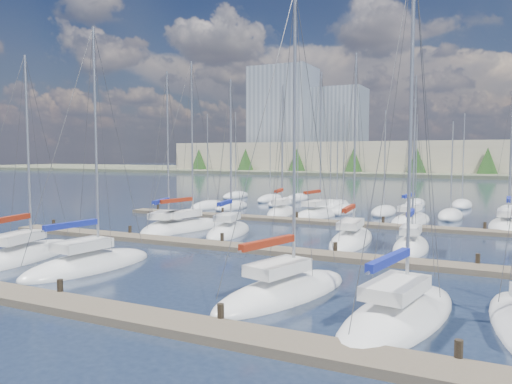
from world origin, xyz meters
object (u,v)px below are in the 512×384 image
at_px(sailboat_h, 166,229).
at_px(sailboat_d, 284,292).
at_px(sailboat_b, 23,256).
at_px(sailboat_l, 411,247).
at_px(sailboat_i, 187,227).
at_px(sailboat_j, 229,231).
at_px(sailboat_k, 351,239).
at_px(sailboat_c, 89,265).
at_px(sailboat_e, 399,316).
at_px(sailboat_o, 317,214).
at_px(sailboat_p, 411,220).
at_px(sailboat_q, 508,226).
at_px(sailboat_n, 281,212).

xyz_separation_m(sailboat_h, sailboat_d, (15.91, -13.06, 0.01)).
bearing_deg(sailboat_h, sailboat_b, -111.17).
bearing_deg(sailboat_l, sailboat_i, 174.27).
xyz_separation_m(sailboat_j, sailboat_k, (9.66, 0.61, 0.00)).
relative_size(sailboat_c, sailboat_b, 1.08).
height_order(sailboat_h, sailboat_e, sailboat_e).
height_order(sailboat_j, sailboat_l, sailboat_j).
xyz_separation_m(sailboat_b, sailboat_k, (16.13, 14.23, 0.02)).
bearing_deg(sailboat_o, sailboat_h, -110.79).
xyz_separation_m(sailboat_b, sailboat_e, (22.22, -1.43, 0.01)).
bearing_deg(sailboat_i, sailboat_p, 49.59).
bearing_deg(sailboat_i, sailboat_q, 38.70).
bearing_deg(sailboat_d, sailboat_q, 86.28).
xyz_separation_m(sailboat_i, sailboat_o, (6.77, 13.14, -0.00)).
xyz_separation_m(sailboat_c, sailboat_d, (11.72, -0.27, 0.01)).
relative_size(sailboat_i, sailboat_d, 1.03).
relative_size(sailboat_c, sailboat_p, 0.98).
xyz_separation_m(sailboat_q, sailboat_l, (-5.82, -13.37, 0.01)).
distance_m(sailboat_d, sailboat_j, 17.55).
height_order(sailboat_b, sailboat_l, sailboat_b).
relative_size(sailboat_b, sailboat_p, 0.91).
bearing_deg(sailboat_e, sailboat_h, 155.94).
bearing_deg(sailboat_q, sailboat_l, -112.39).
bearing_deg(sailboat_d, sailboat_e, 3.55).
distance_m(sailboat_k, sailboat_l, 4.39).
height_order(sailboat_j, sailboat_k, sailboat_k).
bearing_deg(sailboat_b, sailboat_e, -15.84).
height_order(sailboat_p, sailboat_e, sailboat_e).
relative_size(sailboat_b, sailboat_l, 1.22).
bearing_deg(sailboat_o, sailboat_n, -173.86).
bearing_deg(sailboat_h, sailboat_c, -87.82).
bearing_deg(sailboat_d, sailboat_h, 155.68).
xyz_separation_m(sailboat_e, sailboat_k, (-6.09, 15.65, 0.01)).
bearing_deg(sailboat_k, sailboat_p, 75.32).
relative_size(sailboat_p, sailboat_o, 0.93).
distance_m(sailboat_c, sailboat_n, 27.28).
distance_m(sailboat_h, sailboat_o, 16.41).
relative_size(sailboat_h, sailboat_p, 0.97).
xyz_separation_m(sailboat_i, sailboat_l, (18.04, -0.73, -0.01)).
distance_m(sailboat_p, sailboat_o, 9.17).
bearing_deg(sailboat_e, sailboat_i, 152.13).
bearing_deg(sailboat_n, sailboat_q, -12.09).
distance_m(sailboat_i, sailboat_j, 4.14).
bearing_deg(sailboat_j, sailboat_p, 35.93).
bearing_deg(sailboat_n, sailboat_h, -115.66).
height_order(sailboat_i, sailboat_h, sailboat_i).
relative_size(sailboat_i, sailboat_l, 1.38).
xyz_separation_m(sailboat_i, sailboat_n, (2.78, 13.29, 0.01)).
relative_size(sailboat_o, sailboat_k, 1.07).
bearing_deg(sailboat_d, sailboat_i, 150.95).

